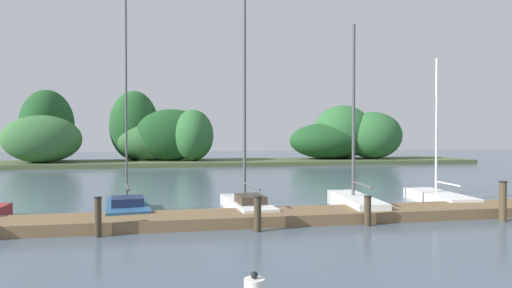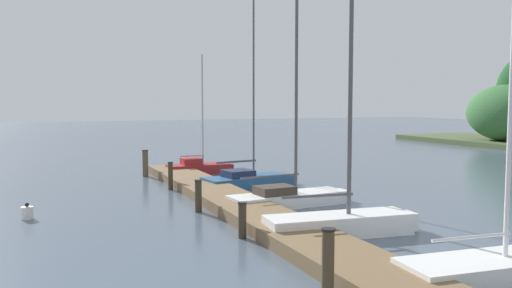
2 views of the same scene
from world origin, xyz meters
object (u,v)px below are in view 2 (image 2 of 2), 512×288
at_px(sailboat_0, 200,167).
at_px(mooring_piling_4, 328,265).
at_px(mooring_piling_2, 198,196).
at_px(sailboat_2, 291,194).
at_px(channel_buoy_1, 27,213).
at_px(mooring_piling_1, 171,176).
at_px(sailboat_1, 250,178).
at_px(sailboat_4, 500,264).
at_px(mooring_piling_0, 145,163).
at_px(mooring_piling_3, 242,220).
at_px(sailboat_3, 345,220).

distance_m(sailboat_0, mooring_piling_4, 17.02).
xyz_separation_m(mooring_piling_2, mooring_piling_4, (8.21, -0.05, 0.14)).
xyz_separation_m(sailboat_0, mooring_piling_2, (8.60, -2.59, 0.20)).
bearing_deg(sailboat_2, channel_buoy_1, 166.78).
bearing_deg(mooring_piling_1, mooring_piling_4, -0.97).
bearing_deg(mooring_piling_4, sailboat_1, 164.36).
bearing_deg(channel_buoy_1, mooring_piling_1, 123.79).
xyz_separation_m(mooring_piling_4, channel_buoy_1, (-9.23, -4.97, -0.48)).
relative_size(sailboat_4, mooring_piling_0, 4.90).
bearing_deg(sailboat_2, sailboat_1, 82.08).
distance_m(mooring_piling_2, channel_buoy_1, 5.13).
bearing_deg(sailboat_2, mooring_piling_4, -116.85).
bearing_deg(mooring_piling_2, sailboat_0, 163.22).
height_order(sailboat_2, mooring_piling_4, sailboat_2).
xyz_separation_m(sailboat_0, mooring_piling_0, (-0.04, -2.64, 0.30)).
xyz_separation_m(sailboat_4, channel_buoy_1, (-9.44, -8.79, -0.10)).
height_order(sailboat_2, sailboat_4, sailboat_2).
height_order(sailboat_1, mooring_piling_2, sailboat_1).
height_order(sailboat_2, mooring_piling_2, sailboat_2).
height_order(sailboat_0, mooring_piling_1, sailboat_0).
relative_size(sailboat_0, mooring_piling_1, 5.12).
bearing_deg(channel_buoy_1, mooring_piling_0, 146.84).
bearing_deg(mooring_piling_0, sailboat_4, 12.60).
relative_size(mooring_piling_3, mooring_piling_4, 0.71).
distance_m(sailboat_0, mooring_piling_1, 4.78).
height_order(sailboat_0, sailboat_1, sailboat_1).
bearing_deg(mooring_piling_3, sailboat_0, 168.57).
bearing_deg(sailboat_3, mooring_piling_2, 128.25).
distance_m(sailboat_3, mooring_piling_2, 5.07).
bearing_deg(sailboat_0, sailboat_1, -81.00).
relative_size(mooring_piling_0, mooring_piling_3, 1.32).
bearing_deg(sailboat_0, mooring_piling_3, -102.55).
xyz_separation_m(mooring_piling_3, mooring_piling_4, (4.68, -0.19, 0.19)).
height_order(sailboat_2, mooring_piling_0, sailboat_2).
bearing_deg(sailboat_1, mooring_piling_2, -138.21).
relative_size(sailboat_1, mooring_piling_2, 8.02).
relative_size(sailboat_4, mooring_piling_2, 5.87).
xyz_separation_m(sailboat_3, mooring_piling_4, (3.97, -2.81, 0.28)).
xyz_separation_m(sailboat_1, mooring_piling_0, (-4.54, -3.44, 0.30)).
height_order(sailboat_0, sailboat_3, sailboat_3).
bearing_deg(mooring_piling_2, sailboat_1, 140.35).
bearing_deg(sailboat_1, sailboat_4, -96.86).
relative_size(mooring_piling_4, channel_buoy_1, 2.69).
bearing_deg(sailboat_0, sailboat_4, -87.17).
bearing_deg(sailboat_4, sailboat_1, 96.11).
xyz_separation_m(sailboat_1, mooring_piling_4, (12.31, -3.45, 0.34)).
distance_m(sailboat_1, sailboat_3, 8.37).
height_order(sailboat_3, mooring_piling_3, sailboat_3).
distance_m(sailboat_3, mooring_piling_1, 9.11).
height_order(sailboat_4, mooring_piling_1, sailboat_4).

